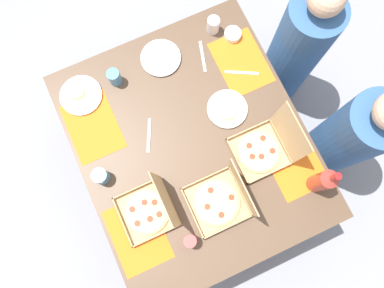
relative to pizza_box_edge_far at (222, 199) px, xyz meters
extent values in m
plane|color=gray|center=(-0.33, -0.01, -0.78)|extent=(6.00, 6.00, 0.00)
cylinder|color=#3F3328|center=(-0.97, -0.55, -0.43)|extent=(0.07, 0.07, 0.70)
cylinder|color=#3F3328|center=(-0.97, 0.53, -0.43)|extent=(0.07, 0.07, 0.70)
cylinder|color=#3F3328|center=(0.30, 0.53, -0.43)|extent=(0.07, 0.07, 0.70)
cube|color=brown|center=(-0.33, -0.01, -0.06)|extent=(1.39, 1.20, 0.03)
cube|color=orange|center=(-0.65, -0.46, -0.05)|extent=(0.36, 0.26, 0.00)
cube|color=orange|center=(-0.02, -0.46, -0.05)|extent=(0.36, 0.26, 0.00)
cube|color=orange|center=(-0.65, 0.44, -0.05)|extent=(0.36, 0.26, 0.00)
cube|color=orange|center=(-0.02, 0.44, -0.05)|extent=(0.36, 0.26, 0.00)
cube|color=tan|center=(0.00, -0.03, -0.05)|extent=(0.28, 0.28, 0.01)
cube|color=tan|center=(-0.14, -0.03, -0.03)|extent=(0.01, 0.28, 0.03)
cube|color=tan|center=(0.14, -0.03, -0.03)|extent=(0.01, 0.28, 0.03)
cube|color=tan|center=(0.00, -0.17, -0.03)|extent=(0.28, 0.01, 0.03)
cube|color=tan|center=(0.00, 0.11, -0.03)|extent=(0.28, 0.01, 0.03)
cylinder|color=#E0B76B|center=(0.00, -0.03, -0.04)|extent=(0.25, 0.25, 0.01)
cylinder|color=#EFD67F|center=(0.00, -0.03, -0.03)|extent=(0.22, 0.22, 0.00)
cylinder|color=red|center=(0.07, -0.03, -0.03)|extent=(0.03, 0.03, 0.00)
cylinder|color=red|center=(0.01, 0.05, -0.03)|extent=(0.03, 0.03, 0.00)
cylinder|color=red|center=(-0.07, -0.03, -0.03)|extent=(0.03, 0.03, 0.00)
cylinder|color=red|center=(0.00, -0.08, -0.03)|extent=(0.03, 0.03, 0.00)
cube|color=tan|center=(0.00, 0.10, 0.13)|extent=(0.28, 0.03, 0.28)
cube|color=tan|center=(-0.15, 0.29, -0.05)|extent=(0.26, 0.26, 0.01)
cube|color=tan|center=(-0.28, 0.29, -0.03)|extent=(0.01, 0.26, 0.03)
cube|color=tan|center=(-0.02, 0.29, -0.03)|extent=(0.01, 0.26, 0.03)
cube|color=tan|center=(-0.15, 0.16, -0.03)|extent=(0.26, 0.01, 0.03)
cube|color=tan|center=(-0.15, 0.42, -0.03)|extent=(0.26, 0.01, 0.03)
cylinder|color=#E0B76B|center=(-0.15, 0.29, -0.04)|extent=(0.23, 0.23, 0.01)
cylinder|color=#EFD67F|center=(-0.15, 0.29, -0.03)|extent=(0.21, 0.21, 0.00)
cylinder|color=red|center=(-0.12, 0.29, -0.03)|extent=(0.03, 0.03, 0.00)
cylinder|color=red|center=(-0.12, 0.36, -0.03)|extent=(0.03, 0.03, 0.00)
cylinder|color=red|center=(-0.20, 0.34, -0.03)|extent=(0.03, 0.03, 0.00)
cylinder|color=red|center=(-0.20, 0.26, -0.03)|extent=(0.03, 0.03, 0.00)
cylinder|color=red|center=(-0.14, 0.25, -0.03)|extent=(0.03, 0.03, 0.00)
cube|color=tan|center=(-0.15, 0.43, 0.12)|extent=(0.26, 0.03, 0.26)
cube|color=tan|center=(-0.11, -0.37, -0.05)|extent=(0.27, 0.27, 0.01)
cube|color=tan|center=(-0.24, -0.37, -0.03)|extent=(0.01, 0.27, 0.03)
cube|color=tan|center=(0.02, -0.37, -0.03)|extent=(0.01, 0.27, 0.03)
cube|color=tan|center=(-0.11, -0.51, -0.03)|extent=(0.27, 0.01, 0.03)
cube|color=tan|center=(-0.11, -0.24, -0.03)|extent=(0.27, 0.01, 0.03)
cylinder|color=#E0B76B|center=(-0.11, -0.37, -0.04)|extent=(0.24, 0.24, 0.01)
cylinder|color=#EFD67F|center=(-0.11, -0.37, -0.03)|extent=(0.21, 0.21, 0.00)
cylinder|color=red|center=(-0.06, -0.37, -0.03)|extent=(0.03, 0.03, 0.00)
cylinder|color=red|center=(-0.07, -0.32, -0.03)|extent=(0.03, 0.03, 0.00)
cylinder|color=red|center=(-0.13, -0.32, -0.03)|extent=(0.03, 0.03, 0.00)
cylinder|color=red|center=(-0.15, -0.37, -0.03)|extent=(0.03, 0.03, 0.00)
cylinder|color=red|center=(-0.15, -0.44, -0.03)|extent=(0.03, 0.03, 0.00)
cylinder|color=red|center=(-0.07, -0.44, -0.03)|extent=(0.03, 0.03, 0.00)
cube|color=tan|center=(-0.11, -0.26, 0.12)|extent=(0.27, 0.04, 0.27)
cylinder|color=white|center=(-0.43, 0.24, -0.04)|extent=(0.21, 0.21, 0.01)
cylinder|color=white|center=(-0.43, 0.24, -0.04)|extent=(0.22, 0.22, 0.01)
cylinder|color=#E0B76B|center=(-0.40, 0.23, -0.03)|extent=(0.09, 0.09, 0.01)
cylinder|color=#EFD67F|center=(-0.40, 0.23, -0.02)|extent=(0.08, 0.08, 0.00)
cylinder|color=white|center=(-0.86, 0.03, -0.04)|extent=(0.22, 0.22, 0.01)
cylinder|color=white|center=(-0.86, 0.03, -0.04)|extent=(0.23, 0.23, 0.01)
cylinder|color=white|center=(-0.84, -0.46, -0.04)|extent=(0.22, 0.22, 0.01)
cylinder|color=white|center=(-0.84, -0.46, -0.04)|extent=(0.23, 0.23, 0.01)
cylinder|color=#E0B76B|center=(-0.86, -0.47, -0.03)|extent=(0.09, 0.09, 0.01)
cylinder|color=#EFD67F|center=(-0.86, -0.47, -0.02)|extent=(0.08, 0.08, 0.00)
cylinder|color=#B2382D|center=(0.13, 0.48, 0.06)|extent=(0.09, 0.09, 0.22)
cone|color=#B2382D|center=(0.13, 0.48, 0.19)|extent=(0.09, 0.09, 0.04)
cylinder|color=#B2382D|center=(0.13, 0.48, 0.23)|extent=(0.03, 0.03, 0.06)
cylinder|color=red|center=(0.13, 0.48, 0.27)|extent=(0.03, 0.03, 0.01)
cylinder|color=#BF4742|center=(0.12, -0.23, 0.00)|extent=(0.07, 0.07, 0.10)
cylinder|color=teal|center=(-0.37, -0.52, 0.00)|extent=(0.08, 0.08, 0.10)
cylinder|color=teal|center=(-0.84, -0.25, 0.00)|extent=(0.07, 0.07, 0.10)
cylinder|color=silver|center=(-0.90, 0.38, 0.00)|extent=(0.07, 0.07, 0.10)
cylinder|color=white|center=(-0.81, 0.46, -0.03)|extent=(0.10, 0.10, 0.04)
cube|color=#B7B7BC|center=(-0.48, -0.20, -0.05)|extent=(0.18, 0.10, 0.00)
cube|color=#B7B7BC|center=(-0.77, 0.25, -0.05)|extent=(0.19, 0.07, 0.00)
cube|color=#B7B7BC|center=(-0.59, 0.41, -0.05)|extent=(0.10, 0.17, 0.00)
cylinder|color=#33598C|center=(-0.65, 0.85, -0.29)|extent=(0.32, 0.32, 0.98)
cylinder|color=#33598C|center=(-0.02, 0.85, -0.29)|extent=(0.32, 0.32, 0.97)
camera|label=1|loc=(0.05, -0.19, 1.88)|focal=34.44mm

